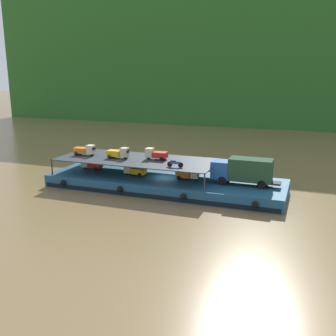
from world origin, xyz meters
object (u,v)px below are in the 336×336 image
object	(u,v)px
mini_truck_upper_mid	(118,153)
mini_truck_upper_fore	(156,154)
mini_truck_upper_stern	(85,150)
motorcycle_upper_port	(175,163)
mini_truck_lower_stern	(91,164)
cargo_barge	(165,183)
covered_lorry	(244,170)
mini_truck_lower_mid	(188,174)
mini_truck_lower_aft	(135,170)

from	to	relation	value
mini_truck_upper_mid	mini_truck_upper_fore	world-z (taller)	same
mini_truck_upper_stern	mini_truck_upper_fore	size ratio (longest dim) A/B	1.01
mini_truck_upper_mid	mini_truck_upper_fore	distance (m)	4.78
mini_truck_upper_mid	motorcycle_upper_port	world-z (taller)	mini_truck_upper_mid
motorcycle_upper_port	mini_truck_lower_stern	bearing A→B (deg)	167.39
cargo_barge	covered_lorry	xyz separation A→B (m)	(9.52, 0.10, 2.44)
cargo_barge	covered_lorry	bearing A→B (deg)	0.59
mini_truck_upper_fore	motorcycle_upper_port	distance (m)	4.64
covered_lorry	mini_truck_upper_fore	world-z (taller)	mini_truck_upper_fore
cargo_barge	mini_truck_upper_mid	xyz separation A→B (m)	(-6.10, -0.36, 3.44)
motorcycle_upper_port	mini_truck_lower_mid	bearing A→B (deg)	70.41
mini_truck_upper_mid	mini_truck_lower_aft	bearing A→B (deg)	-1.82
mini_truck_upper_stern	motorcycle_upper_port	bearing A→B (deg)	-9.09
mini_truck_lower_stern	mini_truck_upper_stern	xyz separation A→B (m)	(-0.43, -0.74, 2.00)
mini_truck_lower_aft	motorcycle_upper_port	size ratio (longest dim) A/B	1.45
mini_truck_lower_aft	mini_truck_upper_stern	distance (m)	7.45
mini_truck_lower_stern	motorcycle_upper_port	world-z (taller)	motorcycle_upper_port
cargo_barge	mini_truck_lower_stern	distance (m)	10.71
mini_truck_lower_mid	motorcycle_upper_port	size ratio (longest dim) A/B	1.46
mini_truck_lower_stern	mini_truck_upper_stern	distance (m)	2.18
covered_lorry	mini_truck_upper_stern	xyz separation A→B (m)	(-20.56, -0.35, 1.00)
mini_truck_lower_stern	mini_truck_upper_fore	xyz separation A→B (m)	(9.18, 0.14, 2.00)
mini_truck_lower_stern	cargo_barge	bearing A→B (deg)	-2.67
mini_truck_lower_stern	mini_truck_upper_stern	world-z (taller)	mini_truck_upper_stern
mini_truck_upper_mid	mini_truck_upper_fore	xyz separation A→B (m)	(4.68, 1.00, 0.00)
cargo_barge	mini_truck_upper_stern	size ratio (longest dim) A/B	10.39
cargo_barge	mini_truck_lower_stern	xyz separation A→B (m)	(-10.60, 0.50, 1.44)
mini_truck_lower_aft	mini_truck_upper_mid	xyz separation A→B (m)	(-2.24, 0.07, 2.00)
mini_truck_lower_mid	mini_truck_upper_mid	xyz separation A→B (m)	(-9.06, -0.37, 2.00)
mini_truck_lower_aft	mini_truck_upper_mid	bearing A→B (deg)	178.18
mini_truck_lower_stern	motorcycle_upper_port	bearing A→B (deg)	-12.61
cargo_barge	motorcycle_upper_port	world-z (taller)	motorcycle_upper_port
covered_lorry	motorcycle_upper_port	world-z (taller)	covered_lorry
mini_truck_lower_stern	mini_truck_upper_mid	bearing A→B (deg)	-10.82
mini_truck_lower_stern	mini_truck_lower_mid	distance (m)	13.57
mini_truck_upper_mid	motorcycle_upper_port	bearing A→B (deg)	-13.58
cargo_barge	mini_truck_lower_aft	size ratio (longest dim) A/B	10.52
mini_truck_upper_fore	covered_lorry	bearing A→B (deg)	-2.81
mini_truck_lower_stern	mini_truck_upper_mid	size ratio (longest dim) A/B	0.99
mini_truck_upper_mid	mini_truck_upper_fore	size ratio (longest dim) A/B	1.01
motorcycle_upper_port	mini_truck_upper_stern	bearing A→B (deg)	170.91
mini_truck_lower_aft	cargo_barge	bearing A→B (deg)	6.45
mini_truck_lower_mid	mini_truck_upper_stern	bearing A→B (deg)	-178.97
mini_truck_lower_mid	mini_truck_upper_stern	world-z (taller)	mini_truck_upper_stern
mini_truck_upper_stern	mini_truck_upper_mid	bearing A→B (deg)	-1.36
mini_truck_lower_mid	mini_truck_upper_fore	bearing A→B (deg)	171.81
cargo_barge	mini_truck_lower_stern	world-z (taller)	mini_truck_lower_stern
mini_truck_lower_stern	mini_truck_lower_aft	bearing A→B (deg)	-7.86
mini_truck_lower_mid	mini_truck_upper_fore	size ratio (longest dim) A/B	1.00
cargo_barge	mini_truck_upper_fore	size ratio (longest dim) A/B	10.49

